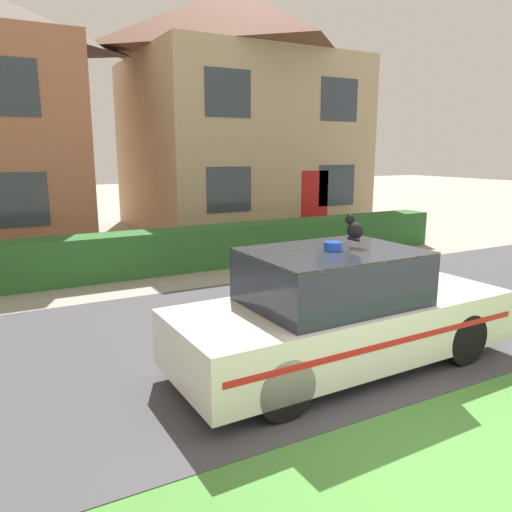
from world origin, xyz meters
TOP-DOWN VIEW (x-y plane):
  - ground_plane at (0.00, 0.00)m, footprint 80.00×80.00m
  - road_strip at (0.00, 3.95)m, footprint 28.00×5.47m
  - lawn_verge at (0.00, 0.14)m, footprint 28.00×2.14m
  - garden_hedge at (0.31, 8.37)m, footprint 14.86×0.81m
  - police_car at (0.25, 2.39)m, footprint 4.47×1.76m
  - cat at (0.45, 2.44)m, footprint 0.19×0.35m
  - house_right at (4.59, 14.00)m, footprint 7.32×7.02m

SIDE VIEW (x-z plane):
  - ground_plane at x=0.00m, z-range 0.00..0.00m
  - lawn_verge at x=0.00m, z-range 0.00..0.01m
  - road_strip at x=0.00m, z-range 0.00..0.01m
  - garden_hedge at x=0.31m, z-range 0.00..0.95m
  - police_car at x=0.25m, z-range -0.09..1.53m
  - cat at x=0.45m, z-range 1.61..1.92m
  - house_right at x=4.59m, z-range 0.08..8.22m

